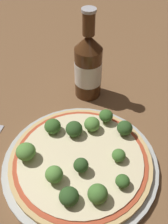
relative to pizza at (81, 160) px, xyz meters
The scene contains 16 objects.
ground_plane 0.03m from the pizza, 135.51° to the left, with size 3.00×3.00×0.00m, color brown.
plate 0.01m from the pizza, 133.44° to the left, with size 0.29×0.29×0.01m.
pizza is the anchor object (origin of this frame).
broccoli_floret_0 0.08m from the pizza, 91.78° to the left, with size 0.03×0.03×0.03m.
broccoli_floret_1 0.09m from the pizza, 51.49° to the right, with size 0.03×0.03×0.03m.
broccoli_floret_2 0.06m from the pizza, 121.68° to the left, with size 0.03×0.03×0.03m.
broccoli_floret_3 0.11m from the pizza, 54.07° to the left, with size 0.03×0.03×0.03m.
broccoli_floret_4 0.07m from the pizza, 115.22° to the right, with size 0.03×0.03×0.03m.
broccoli_floret_5 0.11m from the pizza, 80.12° to the left, with size 0.03×0.03×0.03m.
broccoli_floret_6 0.04m from the pizza, 68.38° to the right, with size 0.03×0.03×0.03m.
broccoli_floret_7 0.10m from the pizza, 161.71° to the right, with size 0.04×0.04×0.03m.
broccoli_floret_8 0.09m from the pizza, 148.94° to the left, with size 0.03×0.03×0.03m.
broccoli_floret_9 0.09m from the pizza, 18.63° to the right, with size 0.02×0.02×0.02m.
broccoli_floret_10 0.07m from the pizza, 19.75° to the left, with size 0.03×0.03×0.02m.
broccoli_floret_11 0.09m from the pizza, 82.99° to the right, with size 0.03×0.03×0.03m.
beer_bottle 0.22m from the pizza, 104.79° to the left, with size 0.06×0.06×0.21m.
Camera 1 is at (0.12, -0.28, 0.43)m, focal length 42.00 mm.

